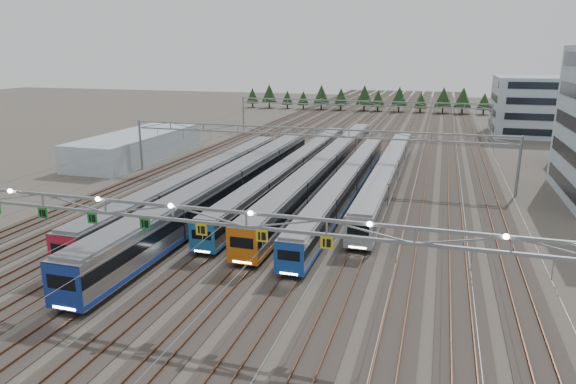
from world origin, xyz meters
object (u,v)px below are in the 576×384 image
(train_d, at_px, (327,166))
(depot_bldg_north, at_px, (545,106))
(west_shed, at_px, (138,146))
(train_c, at_px, (295,168))
(train_f, at_px, (388,172))
(gantry_near, at_px, (172,216))
(train_b, at_px, (230,185))
(gantry_far, at_px, (359,107))
(train_e, at_px, (347,183))
(gantry_mid, at_px, (310,138))
(train_a, at_px, (202,182))

(train_d, height_order, depot_bldg_north, depot_bldg_north)
(west_shed, bearing_deg, train_c, -14.56)
(train_d, distance_m, west_shed, 36.58)
(train_d, bearing_deg, train_c, -162.32)
(depot_bldg_north, distance_m, west_shed, 89.11)
(train_d, height_order, train_f, train_d)
(depot_bldg_north, bearing_deg, gantry_near, -112.43)
(train_b, bearing_deg, west_shed, 141.01)
(train_c, distance_m, gantry_near, 40.40)
(gantry_far, bearing_deg, train_f, -75.80)
(train_d, relative_size, train_e, 1.27)
(train_b, xyz_separation_m, train_d, (9.00, 15.08, -0.18))
(gantry_mid, bearing_deg, train_c, -177.12)
(train_f, relative_size, depot_bldg_north, 2.45)
(train_d, distance_m, train_f, 9.04)
(train_c, xyz_separation_m, train_e, (9.00, -6.84, 0.01))
(train_e, bearing_deg, gantry_near, -101.58)
(train_c, height_order, depot_bldg_north, depot_bldg_north)
(train_a, relative_size, train_b, 0.86)
(train_f, xyz_separation_m, gantry_far, (-11.25, 44.47, 4.33))
(train_f, bearing_deg, depot_bldg_north, 63.03)
(train_b, xyz_separation_m, gantry_far, (6.75, 58.76, 4.05))
(depot_bldg_north, bearing_deg, train_d, -124.06)
(depot_bldg_north, bearing_deg, train_a, -126.33)
(train_a, height_order, gantry_mid, gantry_mid)
(train_a, distance_m, train_d, 19.33)
(train_c, relative_size, gantry_far, 1.11)
(train_a, relative_size, west_shed, 1.74)
(train_b, distance_m, gantry_far, 59.29)
(train_f, distance_m, gantry_mid, 12.07)
(train_e, xyz_separation_m, west_shed, (-40.46, 15.01, 0.30))
(train_b, relative_size, train_d, 0.89)
(gantry_far, distance_m, depot_bldg_north, 42.18)
(train_d, xyz_separation_m, gantry_mid, (-2.25, -1.32, 4.24))
(train_b, height_order, gantry_mid, gantry_mid)
(gantry_near, relative_size, gantry_mid, 1.00)
(gantry_near, bearing_deg, train_e, 78.42)
(train_e, xyz_separation_m, gantry_near, (-6.80, -33.17, 5.15))
(train_a, xyz_separation_m, gantry_mid, (11.25, 12.51, 4.21))
(train_c, relative_size, gantry_mid, 1.11)
(gantry_mid, distance_m, west_shed, 34.90)
(gantry_far, bearing_deg, depot_bldg_north, 17.32)
(train_d, bearing_deg, depot_bldg_north, 55.94)
(gantry_near, height_order, west_shed, gantry_near)
(train_a, bearing_deg, gantry_mid, 48.04)
(train_d, distance_m, train_e, 9.42)
(train_b, relative_size, train_e, 1.13)
(gantry_near, bearing_deg, depot_bldg_north, 67.57)
(gantry_far, bearing_deg, train_b, -96.55)
(gantry_near, xyz_separation_m, west_shed, (-33.66, 48.18, -4.85))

